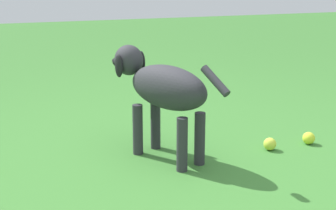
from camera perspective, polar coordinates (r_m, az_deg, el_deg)
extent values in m
plane|color=#38722D|center=(2.25, -0.75, -8.63)|extent=(14.00, 14.00, 0.00)
ellipsoid|color=#2D2D33|center=(2.40, 0.00, 2.01)|extent=(0.36, 0.51, 0.21)
cylinder|color=#2D2D33|center=(2.53, -3.42, -2.79)|extent=(0.05, 0.05, 0.26)
cylinder|color=#2D2D33|center=(2.61, -1.42, -2.23)|extent=(0.05, 0.05, 0.26)
cylinder|color=#2D2D33|center=(2.32, 1.61, -4.51)|extent=(0.05, 0.05, 0.26)
cylinder|color=#2D2D33|center=(2.40, 3.61, -3.83)|extent=(0.05, 0.05, 0.26)
ellipsoid|color=#2D2D33|center=(2.59, -4.42, 5.10)|extent=(0.19, 0.20, 0.16)
ellipsoid|color=black|center=(2.64, -5.38, 4.87)|extent=(0.11, 0.13, 0.06)
sphere|color=black|center=(2.68, -6.06, 5.01)|extent=(0.03, 0.03, 0.03)
ellipsoid|color=black|center=(2.54, -5.59, 4.43)|extent=(0.05, 0.06, 0.12)
ellipsoid|color=black|center=(2.63, -3.05, 4.87)|extent=(0.05, 0.06, 0.12)
cylinder|color=#2D2D33|center=(2.18, 5.39, 2.74)|extent=(0.10, 0.16, 0.12)
sphere|color=#D0DF34|center=(2.80, 15.65, -3.63)|extent=(0.07, 0.07, 0.07)
sphere|color=#C8D840|center=(2.66, 11.47, -4.35)|extent=(0.07, 0.07, 0.07)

